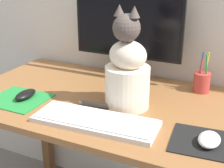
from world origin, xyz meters
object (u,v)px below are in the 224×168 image
Objects in this scene: computer_mouse_left at (25,95)px; computer_mouse_right at (209,139)px; monitor at (127,27)px; pen_cup at (202,82)px; cat at (127,71)px; keyboard at (95,121)px.

computer_mouse_left is 0.74m from computer_mouse_right.
monitor is 0.41m from pen_cup.
cat reaches higher than pen_cup.
monitor is at bearing -179.66° from pen_cup.
computer_mouse_left is 0.63× the size of pen_cup.
keyboard is at bearing -121.93° from pen_cup.
cat is (-0.34, 0.15, 0.12)m from computer_mouse_right.
keyboard is 0.23m from cat.
pen_cup is at bearing 31.21° from computer_mouse_left.
keyboard is 0.36m from computer_mouse_left.
monitor reaches higher than pen_cup.
computer_mouse_right is 0.43m from pen_cup.
keyboard is 0.53m from pen_cup.
computer_mouse_left is at bearing -148.79° from pen_cup.
monitor is 0.51m from keyboard.
pen_cup reaches higher than computer_mouse_left.
cat is at bearing -67.30° from monitor.
monitor reaches higher than computer_mouse_left.
computer_mouse_left is at bearing -126.85° from monitor.
keyboard is at bearing -92.57° from cat.
monitor is at bearing 123.86° from cat.
computer_mouse_right is 0.57× the size of pen_cup.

